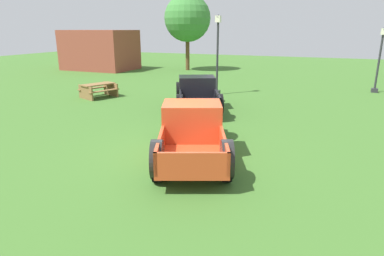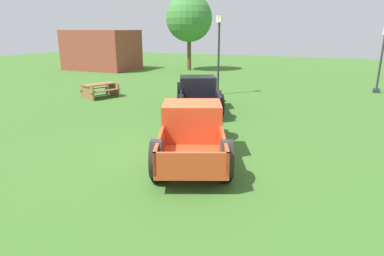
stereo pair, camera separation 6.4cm
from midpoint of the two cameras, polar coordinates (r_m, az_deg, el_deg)
ground_plane at (r=10.70m, az=-1.27°, el=-3.88°), size 80.00×80.00×0.00m
pickup_truck_foreground at (r=10.35m, az=-0.18°, el=-0.13°), size 3.71×5.53×1.60m
pickup_truck_behind_left at (r=16.37m, az=0.69°, el=6.04°), size 3.77×5.36×1.55m
lamp_post_near at (r=23.16m, az=29.32°, el=10.26°), size 0.36×0.36×3.84m
lamp_post_far at (r=19.63m, az=4.28°, el=12.54°), size 0.36×0.36×4.52m
picnic_table at (r=19.70m, az=-15.79°, el=6.49°), size 2.04×2.22×0.78m
oak_tree_east at (r=31.82m, az=-0.84°, el=18.24°), size 4.21×4.21×6.77m
brick_pavilion at (r=33.62m, az=-15.52°, el=12.74°), size 6.32×4.38×3.64m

